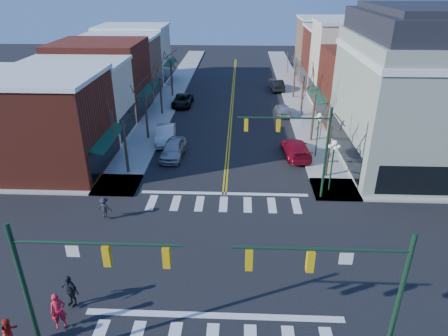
# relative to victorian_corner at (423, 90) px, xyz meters

# --- Properties ---
(ground) EXTENTS (160.00, 160.00, 0.00)m
(ground) POSITION_rel_victorian_corner_xyz_m (-16.50, -14.50, -6.66)
(ground) COLOR black
(ground) RESTS_ON ground
(sidewalk_left) EXTENTS (3.50, 70.00, 0.15)m
(sidewalk_left) POSITION_rel_victorian_corner_xyz_m (-25.25, 5.50, -6.58)
(sidewalk_left) COLOR #9E9B93
(sidewalk_left) RESTS_ON ground
(sidewalk_right) EXTENTS (3.50, 70.00, 0.15)m
(sidewalk_right) POSITION_rel_victorian_corner_xyz_m (-7.75, 5.50, -6.58)
(sidewalk_right) COLOR #9E9B93
(sidewalk_right) RESTS_ON ground
(bldg_left_brick_a) EXTENTS (10.00, 8.50, 8.00)m
(bldg_left_brick_a) POSITION_rel_victorian_corner_xyz_m (-32.00, -2.75, -2.66)
(bldg_left_brick_a) COLOR maroon
(bldg_left_brick_a) RESTS_ON ground
(bldg_left_stucco_a) EXTENTS (10.00, 7.00, 7.50)m
(bldg_left_stucco_a) POSITION_rel_victorian_corner_xyz_m (-32.00, 5.00, -2.91)
(bldg_left_stucco_a) COLOR beige
(bldg_left_stucco_a) RESTS_ON ground
(bldg_left_brick_b) EXTENTS (10.00, 9.00, 8.50)m
(bldg_left_brick_b) POSITION_rel_victorian_corner_xyz_m (-32.00, 13.00, -2.41)
(bldg_left_brick_b) COLOR maroon
(bldg_left_brick_b) RESTS_ON ground
(bldg_left_tan) EXTENTS (10.00, 7.50, 7.80)m
(bldg_left_tan) POSITION_rel_victorian_corner_xyz_m (-32.00, 21.25, -2.76)
(bldg_left_tan) COLOR #987153
(bldg_left_tan) RESTS_ON ground
(bldg_left_stucco_b) EXTENTS (10.00, 8.00, 8.20)m
(bldg_left_stucco_b) POSITION_rel_victorian_corner_xyz_m (-32.00, 29.00, -2.56)
(bldg_left_stucco_b) COLOR beige
(bldg_left_stucco_b) RESTS_ON ground
(bldg_right_brick_a) EXTENTS (10.00, 8.50, 8.00)m
(bldg_right_brick_a) POSITION_rel_victorian_corner_xyz_m (-1.00, 11.25, -2.66)
(bldg_right_brick_a) COLOR maroon
(bldg_right_brick_a) RESTS_ON ground
(bldg_right_stucco) EXTENTS (10.00, 7.00, 10.00)m
(bldg_right_stucco) POSITION_rel_victorian_corner_xyz_m (-1.00, 19.00, -1.66)
(bldg_right_stucco) COLOR beige
(bldg_right_stucco) RESTS_ON ground
(bldg_right_brick_b) EXTENTS (10.00, 8.00, 8.50)m
(bldg_right_brick_b) POSITION_rel_victorian_corner_xyz_m (-1.00, 26.50, -2.41)
(bldg_right_brick_b) COLOR maroon
(bldg_right_brick_b) RESTS_ON ground
(bldg_right_tan) EXTENTS (10.00, 8.00, 9.00)m
(bldg_right_tan) POSITION_rel_victorian_corner_xyz_m (-1.00, 34.50, -2.16)
(bldg_right_tan) COLOR #987153
(bldg_right_tan) RESTS_ON ground
(victorian_corner) EXTENTS (12.25, 14.25, 13.30)m
(victorian_corner) POSITION_rel_victorian_corner_xyz_m (0.00, 0.00, 0.00)
(victorian_corner) COLOR gray
(victorian_corner) RESTS_ON ground
(traffic_mast_near_left) EXTENTS (6.60, 0.28, 7.20)m
(traffic_mast_near_left) POSITION_rel_victorian_corner_xyz_m (-22.05, -21.90, -1.95)
(traffic_mast_near_left) COLOR #14331E
(traffic_mast_near_left) RESTS_ON ground
(traffic_mast_near_right) EXTENTS (6.60, 0.28, 7.20)m
(traffic_mast_near_right) POSITION_rel_victorian_corner_xyz_m (-10.95, -21.90, -1.95)
(traffic_mast_near_right) COLOR #14331E
(traffic_mast_near_right) RESTS_ON ground
(traffic_mast_far_right) EXTENTS (6.60, 0.28, 7.20)m
(traffic_mast_far_right) POSITION_rel_victorian_corner_xyz_m (-10.95, -7.10, -1.95)
(traffic_mast_far_right) COLOR #14331E
(traffic_mast_far_right) RESTS_ON ground
(lamppost_corner) EXTENTS (0.36, 0.36, 4.33)m
(lamppost_corner) POSITION_rel_victorian_corner_xyz_m (-8.30, -6.00, -3.70)
(lamppost_corner) COLOR #14331E
(lamppost_corner) RESTS_ON ground
(lamppost_midblock) EXTENTS (0.36, 0.36, 4.33)m
(lamppost_midblock) POSITION_rel_victorian_corner_xyz_m (-8.30, 0.50, -3.70)
(lamppost_midblock) COLOR #14331E
(lamppost_midblock) RESTS_ON ground
(tree_left_a) EXTENTS (0.24, 0.24, 4.76)m
(tree_left_a) POSITION_rel_victorian_corner_xyz_m (-24.90, -3.50, -4.28)
(tree_left_a) COLOR #382B21
(tree_left_a) RESTS_ON ground
(tree_left_b) EXTENTS (0.24, 0.24, 5.04)m
(tree_left_b) POSITION_rel_victorian_corner_xyz_m (-24.90, 4.50, -4.14)
(tree_left_b) COLOR #382B21
(tree_left_b) RESTS_ON ground
(tree_left_c) EXTENTS (0.24, 0.24, 4.55)m
(tree_left_c) POSITION_rel_victorian_corner_xyz_m (-24.90, 12.50, -4.38)
(tree_left_c) COLOR #382B21
(tree_left_c) RESTS_ON ground
(tree_left_d) EXTENTS (0.24, 0.24, 4.90)m
(tree_left_d) POSITION_rel_victorian_corner_xyz_m (-24.90, 20.50, -4.21)
(tree_left_d) COLOR #382B21
(tree_left_d) RESTS_ON ground
(tree_right_a) EXTENTS (0.24, 0.24, 4.62)m
(tree_right_a) POSITION_rel_victorian_corner_xyz_m (-8.10, -3.50, -4.35)
(tree_right_a) COLOR #382B21
(tree_right_a) RESTS_ON ground
(tree_right_b) EXTENTS (0.24, 0.24, 5.18)m
(tree_right_b) POSITION_rel_victorian_corner_xyz_m (-8.10, 4.50, -4.07)
(tree_right_b) COLOR #382B21
(tree_right_b) RESTS_ON ground
(tree_right_c) EXTENTS (0.24, 0.24, 4.83)m
(tree_right_c) POSITION_rel_victorian_corner_xyz_m (-8.10, 12.50, -4.24)
(tree_right_c) COLOR #382B21
(tree_right_c) RESTS_ON ground
(tree_right_d) EXTENTS (0.24, 0.24, 4.97)m
(tree_right_d) POSITION_rel_victorian_corner_xyz_m (-8.10, 20.50, -4.17)
(tree_right_d) COLOR #382B21
(tree_right_d) RESTS_ON ground
(car_left_near) EXTENTS (2.16, 4.93, 1.65)m
(car_left_near) POSITION_rel_victorian_corner_xyz_m (-21.55, 0.06, -5.83)
(car_left_near) COLOR #A4A4A8
(car_left_near) RESTS_ON ground
(car_left_mid) EXTENTS (2.18, 5.15, 1.65)m
(car_left_mid) POSITION_rel_victorian_corner_xyz_m (-22.90, 3.65, -5.83)
(car_left_mid) COLOR silver
(car_left_mid) RESTS_ON ground
(car_left_far) EXTENTS (2.45, 5.13, 1.41)m
(car_left_far) POSITION_rel_victorian_corner_xyz_m (-22.90, 16.23, -5.95)
(car_left_far) COLOR black
(car_left_far) RESTS_ON ground
(car_right_near) EXTENTS (2.60, 5.52, 1.56)m
(car_right_near) POSITION_rel_victorian_corner_xyz_m (-10.10, 0.71, -5.88)
(car_right_near) COLOR maroon
(car_right_near) RESTS_ON ground
(car_right_mid) EXTENTS (1.90, 4.11, 1.36)m
(car_right_mid) POSITION_rel_victorian_corner_xyz_m (-10.24, 12.94, -5.98)
(car_right_mid) COLOR #B8B7BC
(car_right_mid) RESTS_ON ground
(car_right_far) EXTENTS (2.16, 4.87, 1.56)m
(car_right_far) POSITION_rel_victorian_corner_xyz_m (-10.10, 24.48, -5.88)
(car_right_far) COLOR black
(car_right_far) RESTS_ON ground
(pedestrian_red_a) EXTENTS (0.83, 0.73, 1.92)m
(pedestrian_red_a) POSITION_rel_victorian_corner_xyz_m (-23.80, -20.19, -5.55)
(pedestrian_red_a) COLOR red
(pedestrian_red_a) RESTS_ON sidewalk_left
(pedestrian_red_b) EXTENTS (0.85, 0.97, 1.67)m
(pedestrian_red_b) POSITION_rel_victorian_corner_xyz_m (-25.48, -21.45, -5.67)
(pedestrian_red_b) COLOR red
(pedestrian_red_b) RESTS_ON sidewalk_left
(pedestrian_dark_a) EXTENTS (1.16, 0.83, 1.83)m
(pedestrian_dark_a) POSITION_rel_victorian_corner_xyz_m (-23.80, -18.79, -5.59)
(pedestrian_dark_a) COLOR black
(pedestrian_dark_a) RESTS_ON sidewalk_left
(pedestrian_dark_b) EXTENTS (1.11, 0.79, 1.56)m
(pedestrian_dark_b) POSITION_rel_victorian_corner_xyz_m (-24.62, -10.64, -5.73)
(pedestrian_dark_b) COLOR black
(pedestrian_dark_b) RESTS_ON sidewalk_left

